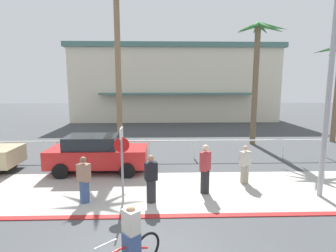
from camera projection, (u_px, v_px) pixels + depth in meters
The scene contains 15 objects.
ground_plane at pixel (150, 152), 15.86m from camera, with size 80.00×80.00×0.00m, color #424447.
sidewalk_strip at pixel (145, 191), 10.13m from camera, with size 44.00×4.00×0.02m, color #ADAAA0.
curb_paint at pixel (141, 216), 8.16m from camera, with size 44.00×0.24×0.03m, color maroon.
building_backdrop at pixel (174, 83), 31.11m from camera, with size 22.32×9.46×8.08m.
rail_fence at pixel (149, 144), 14.25m from camera, with size 19.36×0.08×1.04m.
stop_sign_bike_lane at pixel (122, 154), 9.02m from camera, with size 0.52×0.56×2.56m.
streetlight_curb at pixel (335, 75), 8.78m from camera, with size 0.24×2.54×7.50m.
palm_tree_1 at pixel (116, 26), 16.51m from camera, with size 3.41×3.45×10.04m.
palm_tree_2 at pixel (257, 51), 17.08m from camera, with size 3.08×3.52×7.85m.
car_red_1 at pixel (97, 153), 12.22m from camera, with size 4.40×2.02×1.69m.
cyclist_red_0 at pixel (130, 241), 5.71m from camera, with size 1.40×1.26×1.50m.
pedestrian_0 at pixel (245, 166), 10.79m from camera, with size 0.47×0.42×1.57m.
pedestrian_1 at pixel (151, 181), 9.05m from camera, with size 0.46×0.40×1.66m.
pedestrian_2 at pixel (205, 171), 9.79m from camera, with size 0.45×0.48×1.84m.
pedestrian_3 at pixel (84, 182), 9.03m from camera, with size 0.47×0.41×1.61m.
Camera 1 is at (0.58, -5.45, 4.01)m, focal length 28.73 mm.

